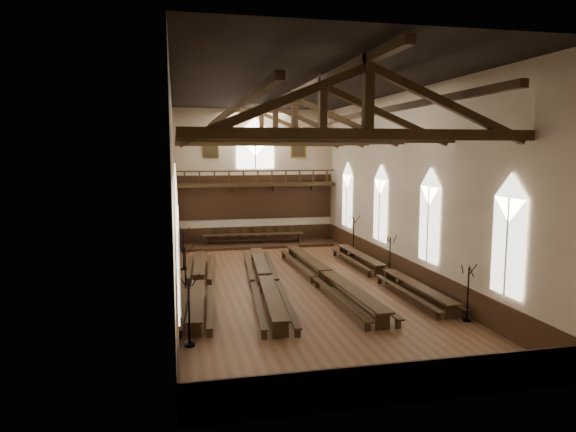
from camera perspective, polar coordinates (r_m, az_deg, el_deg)
The scene contains 21 objects.
ground at distance 26.84m, azimuth 0.71°, elevation -7.63°, with size 26.00×26.00×0.00m, color brown.
room_walls at distance 25.95m, azimuth 0.74°, elevation 6.29°, with size 26.00×26.00×26.00m.
wainscot_band at distance 26.70m, azimuth 0.72°, elevation -6.39°, with size 12.00×26.00×1.20m.
side_windows at distance 26.14m, azimuth 0.73°, elevation 0.32°, with size 11.85×19.80×4.50m.
end_window at distance 38.62m, azimuth -3.66°, elevation 7.71°, with size 2.80×0.12×3.80m.
minstrels_gallery at distance 38.50m, azimuth -3.56°, elevation 2.77°, with size 11.80×1.24×3.70m.
portraits at distance 38.62m, azimuth -3.66°, elevation 7.53°, with size 7.75×0.09×1.45m.
roof_trusses at distance 25.98m, azimuth 0.74°, elevation 10.17°, with size 11.70×25.70×2.80m.
refectory_row_a at distance 26.00m, azimuth -9.89°, elevation -7.11°, with size 1.79×13.78×0.68m.
refectory_row_b at distance 25.92m, azimuth -2.48°, elevation -6.93°, with size 2.14×14.50×0.75m.
refectory_row_c at distance 26.75m, azimuth 4.31°, elevation -6.47°, with size 1.74×14.58×0.77m.
refectory_row_d at distance 28.14m, azimuth 10.69°, elevation -5.98°, with size 1.51×13.98×0.70m.
dais at distance 37.69m, azimuth -3.87°, elevation -3.17°, with size 11.40×2.88×0.19m, color #392011.
high_table at distance 37.57m, azimuth -3.88°, elevation -2.14°, with size 7.45×1.26×0.70m.
high_chairs at distance 38.29m, azimuth -4.04°, elevation -2.01°, with size 6.76×0.46×1.03m.
candelabrum_left_near at distance 18.82m, azimuth -10.90°, elevation -11.77°, with size 0.79×0.76×2.62m.
candelabrum_left_mid at distance 24.99m, azimuth -11.31°, elevation -7.08°, with size 0.69×0.78×2.53m.
candelabrum_left_far at distance 30.61m, azimuth -11.54°, elevation -4.44°, with size 0.74×0.77×2.54m.
candelabrum_right_near at distance 22.32m, azimuth 19.31°, elevation -9.22°, with size 0.70×0.69×2.36m.
candelabrum_right_mid at distance 28.98m, azimuth 11.23°, elevation -5.23°, with size 0.70×0.65×2.31m.
candelabrum_right_far at distance 34.35m, azimuth 7.28°, elevation -3.01°, with size 0.76×0.82×2.69m.
Camera 1 is at (-5.90, -25.27, 6.87)m, focal length 32.00 mm.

